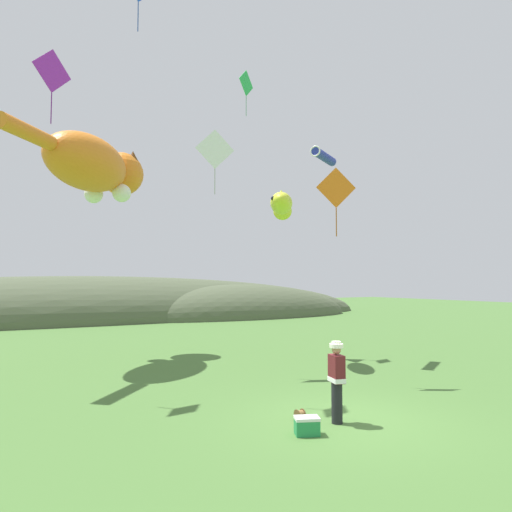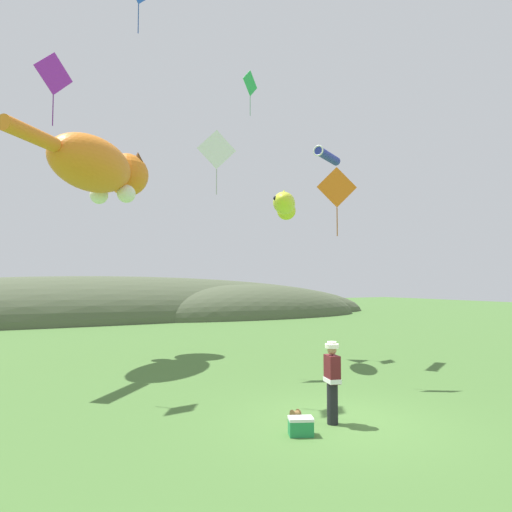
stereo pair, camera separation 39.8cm
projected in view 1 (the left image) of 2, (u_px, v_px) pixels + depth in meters
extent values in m
plane|color=#477033|center=(347.00, 421.00, 10.12)|extent=(120.00, 120.00, 0.00)
ellipsoid|color=#4C563D|center=(90.00, 320.00, 36.29)|extent=(54.11, 11.05, 7.07)
ellipsoid|color=#4C563D|center=(241.00, 317.00, 40.31)|extent=(22.19, 8.30, 5.69)
cylinder|color=black|center=(337.00, 403.00, 9.96)|extent=(0.24, 0.24, 0.88)
cube|color=#59191E|center=(337.00, 369.00, 10.00)|extent=(0.34, 0.45, 0.60)
cube|color=white|center=(337.00, 380.00, 9.99)|extent=(0.36, 0.47, 0.10)
sphere|color=tan|center=(336.00, 350.00, 10.03)|extent=(0.20, 0.20, 0.20)
cylinder|color=silver|center=(336.00, 346.00, 10.03)|extent=(0.30, 0.30, 0.09)
cylinder|color=silver|center=(336.00, 343.00, 10.04)|extent=(0.20, 0.20, 0.07)
cylinder|color=olive|center=(300.00, 415.00, 10.18)|extent=(0.15, 0.18, 0.18)
cylinder|color=brown|center=(297.00, 415.00, 10.14)|extent=(0.02, 0.24, 0.24)
cylinder|color=brown|center=(303.00, 414.00, 10.21)|extent=(0.02, 0.24, 0.24)
cube|color=#268C4C|center=(307.00, 427.00, 9.19)|extent=(0.57, 0.49, 0.30)
cube|color=white|center=(307.00, 418.00, 9.20)|extent=(0.58, 0.50, 0.06)
ellipsoid|color=orange|center=(87.00, 163.00, 17.67)|extent=(4.70, 4.88, 2.12)
ellipsoid|color=white|center=(90.00, 174.00, 17.86)|extent=(2.88, 3.02, 1.17)
sphere|color=orange|center=(122.00, 174.00, 20.38)|extent=(1.91, 1.91, 1.91)
cone|color=#522A0A|center=(111.00, 159.00, 20.52)|extent=(0.96, 0.96, 0.64)
cone|color=#522A0A|center=(133.00, 158.00, 20.31)|extent=(0.96, 0.96, 0.64)
sphere|color=white|center=(94.00, 194.00, 19.27)|extent=(0.76, 0.76, 0.76)
sphere|color=white|center=(122.00, 193.00, 19.02)|extent=(0.76, 0.76, 0.76)
cylinder|color=orange|center=(27.00, 132.00, 14.35)|extent=(1.93, 2.08, 0.51)
ellipsoid|color=yellow|center=(281.00, 203.00, 17.62)|extent=(1.98, 2.32, 0.79)
cone|color=yellow|center=(282.00, 210.00, 19.10)|extent=(1.07, 1.05, 0.79)
cone|color=yellow|center=(281.00, 195.00, 17.57)|extent=(0.52, 0.52, 0.37)
sphere|color=black|center=(273.00, 198.00, 16.92)|extent=(0.18, 0.18, 0.18)
cylinder|color=#2633A5|center=(324.00, 157.00, 18.59)|extent=(1.81, 1.25, 0.36)
torus|color=white|center=(315.00, 151.00, 17.78)|extent=(0.27, 0.41, 0.44)
cube|color=purple|center=(52.00, 71.00, 13.00)|extent=(1.11, 0.66, 1.28)
cylinder|color=black|center=(52.00, 71.00, 13.01)|extent=(0.75, 0.45, 0.02)
cube|color=#6B1A7C|center=(51.00, 108.00, 12.94)|extent=(0.03, 0.02, 0.90)
cube|color=white|center=(215.00, 149.00, 15.91)|extent=(1.37, 0.31, 1.40)
cylinder|color=black|center=(215.00, 149.00, 15.92)|extent=(0.92, 0.21, 0.02)
cube|color=#A9A9A9|center=(215.00, 182.00, 15.85)|extent=(0.03, 0.01, 0.90)
cube|color=green|center=(246.00, 83.00, 20.39)|extent=(1.04, 0.63, 1.20)
cylinder|color=black|center=(246.00, 83.00, 20.40)|extent=(0.70, 0.42, 0.02)
cube|color=#1A7C35|center=(246.00, 106.00, 20.33)|extent=(0.03, 0.02, 0.90)
cube|color=#1A3E97|center=(138.00, 17.00, 13.51)|extent=(0.03, 0.02, 0.90)
cube|color=orange|center=(336.00, 188.00, 14.35)|extent=(1.18, 0.53, 1.29)
cylinder|color=black|center=(336.00, 188.00, 14.36)|extent=(0.80, 0.36, 0.02)
cube|color=#A95011|center=(336.00, 222.00, 14.29)|extent=(0.03, 0.02, 0.90)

